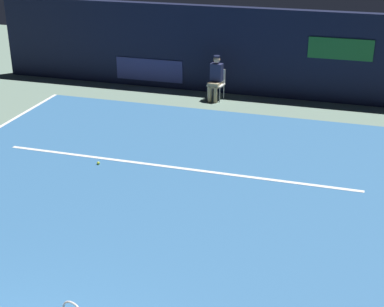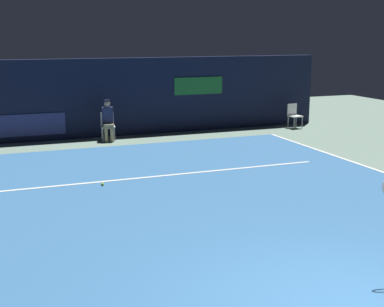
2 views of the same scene
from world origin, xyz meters
name	(u,v)px [view 1 (image 1 of 2)]	position (x,y,z in m)	size (l,w,h in m)	color
ground_plane	(138,214)	(0.00, 5.12, 0.00)	(30.89, 30.89, 0.00)	slate
court_surface	(138,214)	(0.00, 5.12, 0.01)	(10.35, 12.24, 0.01)	#336699
line_service	(174,167)	(0.00, 7.27, 0.01)	(8.07, 0.10, 0.01)	white
back_wall	(234,51)	(0.00, 13.06, 1.30)	(15.39, 0.33, 2.60)	#141933
line_judge_on_chair	(216,78)	(-0.34, 12.19, 0.69)	(0.48, 0.56, 1.32)	white
tennis_ball	(98,163)	(-1.66, 6.93, 0.05)	(0.07, 0.07, 0.07)	#CCE033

